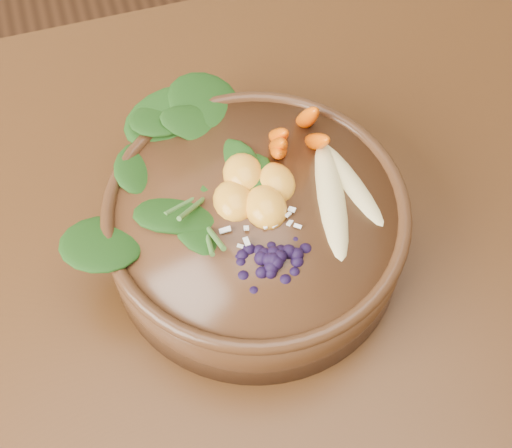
% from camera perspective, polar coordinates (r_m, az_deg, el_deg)
% --- Properties ---
extents(dining_table, '(1.60, 0.90, 0.75)m').
position_cam_1_polar(dining_table, '(0.76, 9.03, -8.82)').
color(dining_table, '#331C0C').
rests_on(dining_table, ground).
extents(stoneware_bowl, '(0.30, 0.30, 0.07)m').
position_cam_1_polar(stoneware_bowl, '(0.66, 0.00, -0.47)').
color(stoneware_bowl, '#4A2A15').
rests_on(stoneware_bowl, dining_table).
extents(kale_heap, '(0.19, 0.18, 0.04)m').
position_cam_1_polar(kale_heap, '(0.64, -4.72, 5.85)').
color(kale_heap, '#1D4512').
rests_on(kale_heap, stoneware_bowl).
extents(carrot_cluster, '(0.06, 0.06, 0.08)m').
position_cam_1_polar(carrot_cluster, '(0.65, 3.03, 9.17)').
color(carrot_cluster, '#FF6100').
rests_on(carrot_cluster, stoneware_bowl).
extents(banana_halves, '(0.08, 0.15, 0.03)m').
position_cam_1_polar(banana_halves, '(0.63, 6.96, 3.39)').
color(banana_halves, '#E0CC84').
rests_on(banana_halves, stoneware_bowl).
extents(mandarin_cluster, '(0.09, 0.09, 0.03)m').
position_cam_1_polar(mandarin_cluster, '(0.63, -0.13, 3.37)').
color(mandarin_cluster, orange).
rests_on(mandarin_cluster, stoneware_bowl).
extents(blueberry_pile, '(0.14, 0.11, 0.04)m').
position_cam_1_polar(blueberry_pile, '(0.58, 1.35, -2.15)').
color(blueberry_pile, black).
rests_on(blueberry_pile, stoneware_bowl).
extents(coconut_flakes, '(0.09, 0.07, 0.01)m').
position_cam_1_polar(coconut_flakes, '(0.62, 0.51, 0.10)').
color(coconut_flakes, white).
rests_on(coconut_flakes, stoneware_bowl).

